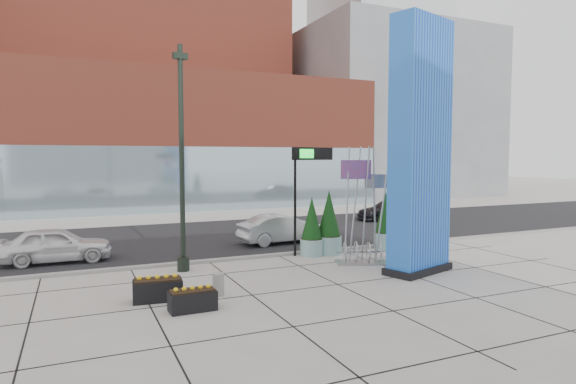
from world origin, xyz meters
name	(u,v)px	position (x,y,z in m)	size (l,w,h in m)	color
ground	(298,281)	(0.00, 0.00, 0.00)	(160.00, 160.00, 0.00)	#9E9991
street_asphalt	(217,236)	(0.00, 10.00, 0.01)	(80.00, 12.00, 0.02)	black
curb_edge	(257,257)	(0.00, 4.00, 0.06)	(80.00, 0.30, 0.12)	gray
tower_podium	(173,142)	(1.00, 27.00, 5.50)	(34.00, 10.00, 11.00)	#A64330
tower_glass_front	(186,179)	(1.00, 22.20, 2.50)	(34.00, 0.60, 5.00)	#8CA5B2
building_grey_parking	(383,115)	(26.00, 32.00, 9.00)	(20.00, 18.00, 18.00)	slate
building_pale_office	(378,3)	(36.00, 48.00, 27.50)	(16.00, 16.00, 55.00)	#B2B7BC
blue_pylon	(420,152)	(4.54, -0.69, 4.39)	(2.97, 1.98, 9.09)	#0C32C2
lamp_post	(182,180)	(-3.25, 3.00, 3.36)	(0.54, 0.45, 8.22)	black
public_art_sculpture	(363,233)	(3.52, 1.42, 1.22)	(2.27, 1.71, 4.64)	#A8AAAC
concrete_bollard	(218,284)	(-2.95, -0.62, 0.34)	(0.35, 0.35, 0.69)	gray
overhead_street_sign	(312,163)	(2.46, 3.80, 3.96)	(2.15, 0.71, 4.62)	black
round_planter_east	(385,222)	(6.16, 3.60, 1.24)	(1.05, 1.05, 2.62)	#81AEAB
round_planter_mid	(329,224)	(3.20, 3.60, 1.31)	(1.11, 1.11, 2.78)	#81AEAB
round_planter_west	(312,228)	(2.37, 3.60, 1.19)	(1.01, 1.01, 2.51)	#81AEAB
box_planter_north	(158,288)	(-4.71, -0.37, 0.35)	(1.47, 0.84, 0.77)	black
box_planter_south	(193,299)	(-3.99, -1.71, 0.32)	(1.27, 0.66, 0.69)	black
car_white_west	(56,245)	(-7.58, 6.45, 0.71)	(1.67, 4.15, 1.41)	white
car_silver_mid	(282,229)	(2.35, 6.78, 0.70)	(1.49, 4.26, 1.40)	#B9BBC1
car_dark_east	(388,210)	(12.35, 11.91, 0.64)	(1.80, 4.43, 1.28)	black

